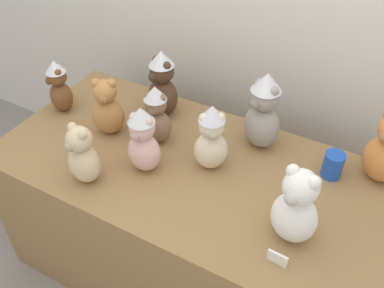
{
  "coord_description": "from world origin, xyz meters",
  "views": [
    {
      "loc": [
        0.62,
        -0.87,
        1.96
      ],
      "look_at": [
        0.0,
        0.25,
        0.86
      ],
      "focal_mm": 40.44,
      "sensor_mm": 36.0,
      "label": 1
    }
  ],
  "objects_px": {
    "teddy_bear_ash": "(263,112)",
    "teddy_bear_sand": "(83,156)",
    "teddy_bear_chestnut": "(59,87)",
    "teddy_bear_mocha": "(156,115)",
    "display_table": "(192,223)",
    "teddy_bear_cocoa": "(162,84)",
    "teddy_bear_blush": "(143,140)",
    "teddy_bear_snow": "(296,208)",
    "teddy_bear_caramel": "(107,108)",
    "party_cup_blue": "(333,165)",
    "teddy_bear_cream": "(211,138)"
  },
  "relations": [
    {
      "from": "teddy_bear_ash",
      "to": "teddy_bear_caramel",
      "type": "distance_m",
      "value": 0.66
    },
    {
      "from": "teddy_bear_mocha",
      "to": "party_cup_blue",
      "type": "distance_m",
      "value": 0.74
    },
    {
      "from": "display_table",
      "to": "teddy_bear_ash",
      "type": "bearing_deg",
      "value": 54.82
    },
    {
      "from": "teddy_bear_cocoa",
      "to": "teddy_bear_snow",
      "type": "bearing_deg",
      "value": -6.98
    },
    {
      "from": "teddy_bear_cocoa",
      "to": "teddy_bear_cream",
      "type": "distance_m",
      "value": 0.42
    },
    {
      "from": "teddy_bear_chestnut",
      "to": "teddy_bear_caramel",
      "type": "bearing_deg",
      "value": 20.07
    },
    {
      "from": "teddy_bear_snow",
      "to": "teddy_bear_sand",
      "type": "distance_m",
      "value": 0.8
    },
    {
      "from": "teddy_bear_blush",
      "to": "teddy_bear_sand",
      "type": "height_order",
      "value": "teddy_bear_blush"
    },
    {
      "from": "teddy_bear_blush",
      "to": "teddy_bear_caramel",
      "type": "bearing_deg",
      "value": 155.69
    },
    {
      "from": "teddy_bear_blush",
      "to": "teddy_bear_snow",
      "type": "relative_size",
      "value": 0.96
    },
    {
      "from": "teddy_bear_ash",
      "to": "party_cup_blue",
      "type": "bearing_deg",
      "value": 16.42
    },
    {
      "from": "teddy_bear_chestnut",
      "to": "teddy_bear_ash",
      "type": "bearing_deg",
      "value": 38.57
    },
    {
      "from": "teddy_bear_cocoa",
      "to": "teddy_bear_chestnut",
      "type": "height_order",
      "value": "teddy_bear_cocoa"
    },
    {
      "from": "teddy_bear_chestnut",
      "to": "party_cup_blue",
      "type": "bearing_deg",
      "value": 33.4
    },
    {
      "from": "teddy_bear_blush",
      "to": "teddy_bear_caramel",
      "type": "relative_size",
      "value": 1.1
    },
    {
      "from": "teddy_bear_blush",
      "to": "teddy_bear_chestnut",
      "type": "distance_m",
      "value": 0.59
    },
    {
      "from": "teddy_bear_cocoa",
      "to": "teddy_bear_mocha",
      "type": "bearing_deg",
      "value": -44.78
    },
    {
      "from": "teddy_bear_cream",
      "to": "teddy_bear_snow",
      "type": "bearing_deg",
      "value": -57.62
    },
    {
      "from": "display_table",
      "to": "party_cup_blue",
      "type": "distance_m",
      "value": 0.7
    },
    {
      "from": "teddy_bear_chestnut",
      "to": "teddy_bear_caramel",
      "type": "relative_size",
      "value": 0.96
    },
    {
      "from": "teddy_bear_cream",
      "to": "teddy_bear_caramel",
      "type": "bearing_deg",
      "value": 148.76
    },
    {
      "from": "display_table",
      "to": "teddy_bear_blush",
      "type": "height_order",
      "value": "teddy_bear_blush"
    },
    {
      "from": "teddy_bear_ash",
      "to": "teddy_bear_mocha",
      "type": "xyz_separation_m",
      "value": [
        -0.4,
        -0.19,
        -0.04
      ]
    },
    {
      "from": "teddy_bear_blush",
      "to": "teddy_bear_ash",
      "type": "relative_size",
      "value": 0.85
    },
    {
      "from": "teddy_bear_sand",
      "to": "teddy_bear_caramel",
      "type": "bearing_deg",
      "value": 123.06
    },
    {
      "from": "teddy_bear_caramel",
      "to": "teddy_bear_snow",
      "type": "bearing_deg",
      "value": -37.35
    },
    {
      "from": "display_table",
      "to": "teddy_bear_chestnut",
      "type": "xyz_separation_m",
      "value": [
        -0.73,
        0.05,
        0.5
      ]
    },
    {
      "from": "teddy_bear_chestnut",
      "to": "teddy_bear_mocha",
      "type": "height_order",
      "value": "teddy_bear_mocha"
    },
    {
      "from": "teddy_bear_ash",
      "to": "teddy_bear_snow",
      "type": "relative_size",
      "value": 1.14
    },
    {
      "from": "teddy_bear_blush",
      "to": "teddy_bear_ash",
      "type": "bearing_deg",
      "value": 46.27
    },
    {
      "from": "display_table",
      "to": "teddy_bear_blush",
      "type": "bearing_deg",
      "value": -148.23
    },
    {
      "from": "teddy_bear_caramel",
      "to": "teddy_bear_blush",
      "type": "bearing_deg",
      "value": -51.35
    },
    {
      "from": "teddy_bear_mocha",
      "to": "teddy_bear_snow",
      "type": "relative_size",
      "value": 0.89
    },
    {
      "from": "teddy_bear_blush",
      "to": "teddy_bear_chestnut",
      "type": "height_order",
      "value": "teddy_bear_blush"
    },
    {
      "from": "teddy_bear_mocha",
      "to": "teddy_bear_sand",
      "type": "xyz_separation_m",
      "value": [
        -0.12,
        -0.34,
        -0.01
      ]
    },
    {
      "from": "teddy_bear_blush",
      "to": "teddy_bear_cream",
      "type": "bearing_deg",
      "value": 31.77
    },
    {
      "from": "teddy_bear_ash",
      "to": "party_cup_blue",
      "type": "height_order",
      "value": "teddy_bear_ash"
    },
    {
      "from": "teddy_bear_cocoa",
      "to": "party_cup_blue",
      "type": "distance_m",
      "value": 0.81
    },
    {
      "from": "teddy_bear_ash",
      "to": "teddy_bear_sand",
      "type": "relative_size",
      "value": 1.35
    },
    {
      "from": "display_table",
      "to": "teddy_bear_sand",
      "type": "relative_size",
      "value": 6.29
    },
    {
      "from": "teddy_bear_cocoa",
      "to": "teddy_bear_chestnut",
      "type": "xyz_separation_m",
      "value": [
        -0.43,
        -0.21,
        -0.03
      ]
    },
    {
      "from": "teddy_bear_cocoa",
      "to": "teddy_bear_sand",
      "type": "distance_m",
      "value": 0.52
    },
    {
      "from": "teddy_bear_ash",
      "to": "teddy_bear_cream",
      "type": "height_order",
      "value": "teddy_bear_ash"
    },
    {
      "from": "display_table",
      "to": "teddy_bear_cocoa",
      "type": "distance_m",
      "value": 0.66
    },
    {
      "from": "teddy_bear_cocoa",
      "to": "teddy_bear_chestnut",
      "type": "distance_m",
      "value": 0.48
    },
    {
      "from": "teddy_bear_cocoa",
      "to": "teddy_bear_cream",
      "type": "height_order",
      "value": "teddy_bear_cocoa"
    },
    {
      "from": "teddy_bear_blush",
      "to": "teddy_bear_sand",
      "type": "relative_size",
      "value": 1.14
    },
    {
      "from": "teddy_bear_snow",
      "to": "teddy_bear_cream",
      "type": "bearing_deg",
      "value": 168.68
    },
    {
      "from": "teddy_bear_sand",
      "to": "party_cup_blue",
      "type": "distance_m",
      "value": 0.97
    },
    {
      "from": "teddy_bear_sand",
      "to": "teddy_bear_chestnut",
      "type": "bearing_deg",
      "value": 155.42
    }
  ]
}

